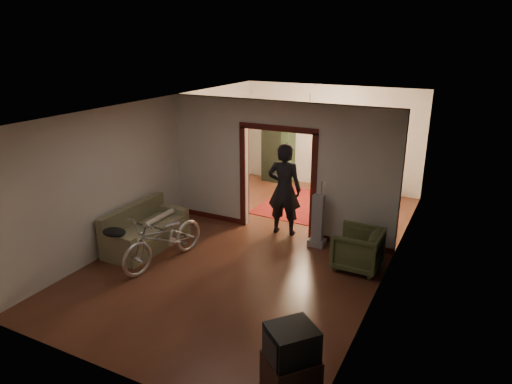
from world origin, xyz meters
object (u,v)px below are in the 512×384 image
Objects in this scene: locker at (278,152)px; bicycle at (164,238)px; desk at (360,183)px; armchair at (357,249)px; person at (284,189)px; sofa at (146,227)px.

bicycle is at bearing -83.53° from locker.
locker reaches higher than desk.
person reaches higher than armchair.
desk is at bearing -164.98° from armchair.
bicycle is at bearing 51.88° from person.
sofa is at bearing -74.75° from armchair.
armchair is 0.83× the size of desk.
armchair is 0.48× the size of locker.
person is (-1.81, 0.85, 0.61)m from armchair.
locker reaches higher than bicycle.
armchair is at bearing 33.31° from bicycle.
bicycle is 2.29× the size of armchair.
person is at bearing -110.22° from desk.
person is (2.18, 1.85, 0.57)m from sofa.
locker is (-0.22, 5.63, 0.37)m from bicycle.
person reaches higher than desk.
desk is at bearing 76.52° from bicycle.
locker is 2.55m from desk.
bicycle is at bearing -117.78° from desk.
sofa is 4.12m from armchair.
locker is (0.54, 5.22, 0.45)m from sofa.
person is at bearing 40.50° from sofa.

